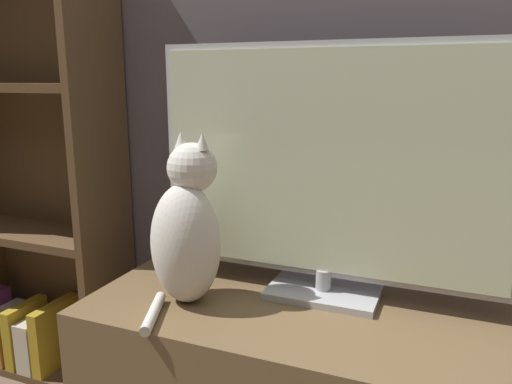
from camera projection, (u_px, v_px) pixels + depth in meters
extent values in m
cube|color=#564C51|center=(359.00, 17.00, 1.45)|extent=(4.80, 0.05, 2.60)
cube|color=#B7B7BC|center=(323.00, 292.00, 1.42)|extent=(0.31, 0.19, 0.02)
cylinder|color=#B7B7BC|center=(323.00, 280.00, 1.41)|extent=(0.04, 0.04, 0.06)
cube|color=#B7B7BC|center=(328.00, 164.00, 1.34)|extent=(0.98, 0.02, 0.64)
cube|color=beige|center=(327.00, 164.00, 1.33)|extent=(0.94, 0.01, 0.60)
ellipsoid|color=silver|center=(186.00, 244.00, 1.35)|extent=(0.23, 0.22, 0.33)
ellipsoid|color=olive|center=(201.00, 243.00, 1.41)|extent=(0.12, 0.08, 0.18)
sphere|color=silver|center=(192.00, 168.00, 1.33)|extent=(0.16, 0.16, 0.14)
cone|color=silver|center=(181.00, 139.00, 1.34)|extent=(0.04, 0.04, 0.04)
cone|color=silver|center=(202.00, 141.00, 1.30)|extent=(0.04, 0.04, 0.04)
cylinder|color=silver|center=(153.00, 313.00, 1.28)|extent=(0.10, 0.20, 0.03)
cube|color=brown|center=(101.00, 169.00, 1.70)|extent=(0.03, 0.28, 1.65)
cube|color=brown|center=(55.00, 158.00, 1.93)|extent=(0.67, 0.03, 1.65)
cube|color=brown|center=(50.00, 363.00, 1.99)|extent=(0.61, 0.25, 0.03)
cube|color=brown|center=(37.00, 234.00, 1.87)|extent=(0.61, 0.25, 0.03)
cube|color=brown|center=(22.00, 87.00, 1.75)|extent=(0.61, 0.25, 0.03)
cube|color=beige|center=(5.00, 331.00, 2.01)|extent=(0.05, 0.19, 0.20)
cube|color=#AD662D|center=(16.00, 337.00, 1.99)|extent=(0.04, 0.19, 0.18)
cube|color=#B79323|center=(27.00, 332.00, 1.97)|extent=(0.04, 0.19, 0.24)
cube|color=beige|center=(44.00, 338.00, 1.96)|extent=(0.07, 0.23, 0.20)
cube|color=#B79323|center=(57.00, 334.00, 1.93)|extent=(0.04, 0.23, 0.26)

